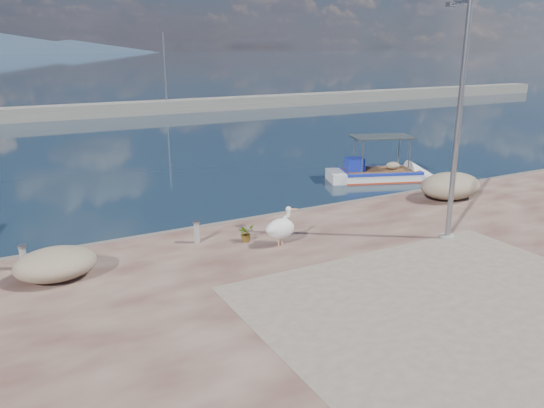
{
  "coord_description": "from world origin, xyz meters",
  "views": [
    {
      "loc": [
        -7.86,
        -10.67,
        6.2
      ],
      "look_at": [
        0.0,
        3.8,
        1.3
      ],
      "focal_mm": 35.0,
      "sensor_mm": 36.0,
      "label": 1
    }
  ],
  "objects_px": {
    "pelican": "(281,228)",
    "boat_right": "(379,176)",
    "lamp_post": "(457,132)",
    "bollard_near": "(197,231)"
  },
  "relations": [
    {
      "from": "boat_right",
      "to": "lamp_post",
      "type": "height_order",
      "value": "lamp_post"
    },
    {
      "from": "pelican",
      "to": "lamp_post",
      "type": "distance_m",
      "value": 5.87
    },
    {
      "from": "boat_right",
      "to": "pelican",
      "type": "height_order",
      "value": "boat_right"
    },
    {
      "from": "lamp_post",
      "to": "boat_right",
      "type": "bearing_deg",
      "value": 62.89
    },
    {
      "from": "pelican",
      "to": "boat_right",
      "type": "bearing_deg",
      "value": 23.27
    },
    {
      "from": "lamp_post",
      "to": "bollard_near",
      "type": "relative_size",
      "value": 10.16
    },
    {
      "from": "pelican",
      "to": "lamp_post",
      "type": "xyz_separation_m",
      "value": [
        4.83,
        -1.91,
        2.75
      ]
    },
    {
      "from": "lamp_post",
      "to": "bollard_near",
      "type": "height_order",
      "value": "lamp_post"
    },
    {
      "from": "lamp_post",
      "to": "bollard_near",
      "type": "xyz_separation_m",
      "value": [
        -6.95,
        3.3,
        -2.92
      ]
    },
    {
      "from": "boat_right",
      "to": "pelican",
      "type": "xyz_separation_m",
      "value": [
        -9.16,
        -6.57,
        0.85
      ]
    }
  ]
}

